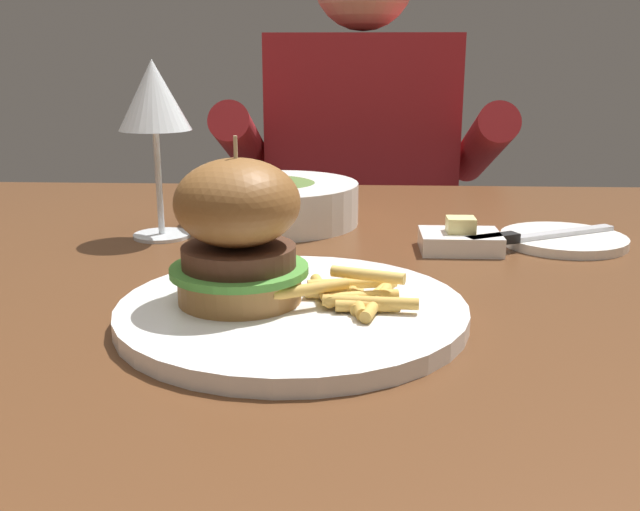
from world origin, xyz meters
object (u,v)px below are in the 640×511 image
object	(u,v)px
wine_glass	(154,101)
diner_person	(360,247)
table_knife	(529,236)
butter_dish	(460,240)
soup_bowl	(276,201)
bread_plate	(563,240)
main_plate	(292,311)
burger_sandwich	(238,231)

from	to	relation	value
wine_glass	diner_person	bearing A→B (deg)	69.98
table_knife	butter_dish	world-z (taller)	butter_dish
table_knife	soup_bowl	size ratio (longest dim) A/B	0.88
butter_dish	soup_bowl	bearing A→B (deg)	149.94
soup_bowl	wine_glass	bearing A→B (deg)	-147.71
bread_plate	butter_dish	xyz separation A→B (m)	(-0.12, -0.03, 0.01)
wine_glass	diner_person	xyz separation A→B (m)	(0.23, 0.63, -0.33)
butter_dish	diner_person	xyz separation A→B (m)	(-0.10, 0.68, -0.19)
main_plate	bread_plate	bearing A→B (deg)	41.98
wine_glass	soup_bowl	distance (m)	0.19
main_plate	butter_dish	xyz separation A→B (m)	(0.16, 0.21, 0.00)
main_plate	bread_plate	xyz separation A→B (m)	(0.28, 0.25, -0.00)
burger_sandwich	diner_person	world-z (taller)	diner_person
wine_glass	table_knife	size ratio (longest dim) A/B	1.10
main_plate	soup_bowl	size ratio (longest dim) A/B	1.34
wine_glass	butter_dish	world-z (taller)	wine_glass
bread_plate	butter_dish	size ratio (longest dim) A/B	1.62
bread_plate	diner_person	world-z (taller)	diner_person
wine_glass	diner_person	world-z (taller)	diner_person
burger_sandwich	bread_plate	world-z (taller)	burger_sandwich
burger_sandwich	butter_dish	size ratio (longest dim) A/B	1.53
main_plate	soup_bowl	distance (m)	0.34
burger_sandwich	butter_dish	xyz separation A→B (m)	(0.20, 0.21, -0.06)
wine_glass	diner_person	size ratio (longest dim) A/B	0.17
diner_person	burger_sandwich	bearing A→B (deg)	-96.47
bread_plate	burger_sandwich	bearing A→B (deg)	-142.48
bread_plate	butter_dish	world-z (taller)	butter_dish
burger_sandwich	soup_bowl	world-z (taller)	burger_sandwich
burger_sandwich	table_knife	size ratio (longest dim) A/B	0.72
main_plate	butter_dish	world-z (taller)	butter_dish
table_knife	diner_person	size ratio (longest dim) A/B	0.15
table_knife	soup_bowl	distance (m)	0.30
wine_glass	table_knife	distance (m)	0.43
butter_dish	soup_bowl	size ratio (longest dim) A/B	0.41
main_plate	wine_glass	xyz separation A→B (m)	(-0.17, 0.26, 0.14)
soup_bowl	main_plate	bearing A→B (deg)	-81.63
diner_person	butter_dish	bearing A→B (deg)	-81.61
bread_plate	diner_person	size ratio (longest dim) A/B	0.11
diner_person	bread_plate	bearing A→B (deg)	-71.32
table_knife	wine_glass	bearing A→B (deg)	175.47
wine_glass	table_knife	world-z (taller)	wine_glass
wine_glass	bread_plate	xyz separation A→B (m)	(0.45, -0.01, -0.15)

